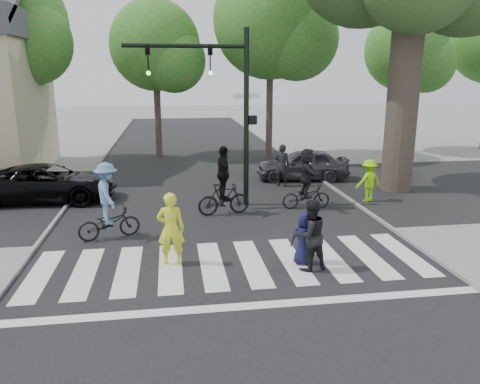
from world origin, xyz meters
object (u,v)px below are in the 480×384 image
at_px(pedestrian_woman, 171,229).
at_px(cyclist_left, 108,206).
at_px(cyclist_right, 306,182).
at_px(car_grey, 302,164).
at_px(car_suv, 48,183).
at_px(traffic_signal, 221,93).
at_px(cyclist_mid, 224,187).
at_px(pedestrian_child, 304,239).
at_px(pedestrian_adult, 310,235).

distance_m(pedestrian_woman, cyclist_left, 2.73).
distance_m(cyclist_right, car_grey, 4.58).
bearing_deg(cyclist_left, car_grey, 41.15).
relative_size(car_suv, car_grey, 1.22).
xyz_separation_m(traffic_signal, car_suv, (-6.21, 1.60, -3.23)).
relative_size(cyclist_right, car_grey, 0.53).
distance_m(car_suv, car_grey, 10.36).
xyz_separation_m(pedestrian_woman, car_suv, (-4.39, 6.57, -0.23)).
height_order(cyclist_right, car_suv, cyclist_right).
distance_m(cyclist_mid, car_suv, 6.68).
xyz_separation_m(pedestrian_child, cyclist_mid, (-1.44, 4.41, 0.29)).
xyz_separation_m(cyclist_mid, car_suv, (-6.14, 2.63, -0.26)).
bearing_deg(cyclist_left, traffic_signal, 38.99).
bearing_deg(pedestrian_child, pedestrian_woman, 0.08).
bearing_deg(car_suv, cyclist_left, -145.82).
bearing_deg(cyclist_left, pedestrian_woman, -50.90).
relative_size(pedestrian_adult, cyclist_mid, 0.76).
xyz_separation_m(pedestrian_adult, car_suv, (-7.61, 7.41, -0.19)).
relative_size(traffic_signal, cyclist_mid, 2.63).
distance_m(pedestrian_woman, car_suv, 7.91).
distance_m(pedestrian_adult, cyclist_right, 5.25).
bearing_deg(pedestrian_child, cyclist_right, -98.68).
distance_m(traffic_signal, cyclist_left, 5.42).
relative_size(pedestrian_woman, cyclist_mid, 0.79).
relative_size(pedestrian_woman, cyclist_left, 0.83).
distance_m(pedestrian_woman, pedestrian_adult, 3.33).
xyz_separation_m(cyclist_mid, cyclist_right, (2.89, 0.28, -0.00)).
distance_m(pedestrian_child, cyclist_mid, 4.65).
relative_size(traffic_signal, pedestrian_woman, 3.31).
xyz_separation_m(pedestrian_child, cyclist_right, (1.44, 4.69, 0.29)).
bearing_deg(traffic_signal, pedestrian_child, -75.82).
bearing_deg(cyclist_mid, pedestrian_adult, -72.79).
distance_m(pedestrian_woman, cyclist_mid, 4.31).
bearing_deg(pedestrian_child, pedestrian_adult, 103.73).
distance_m(traffic_signal, car_suv, 7.17).
relative_size(cyclist_right, car_suv, 0.43).
relative_size(pedestrian_adult, cyclist_left, 0.79).
bearing_deg(cyclist_left, car_suv, 120.96).
bearing_deg(pedestrian_woman, car_grey, -120.09).
bearing_deg(cyclist_left, pedestrian_adult, -30.83).
bearing_deg(pedestrian_child, car_suv, -34.48).
xyz_separation_m(traffic_signal, cyclist_left, (-3.53, -2.86, -2.96)).
relative_size(cyclist_left, car_grey, 0.55).
xyz_separation_m(pedestrian_child, car_grey, (2.57, 9.12, 0.03)).
height_order(car_suv, car_grey, car_grey).
bearing_deg(car_suv, pedestrian_child, -129.67).
distance_m(pedestrian_child, car_suv, 10.35).
bearing_deg(traffic_signal, cyclist_mid, -93.78).
height_order(cyclist_left, car_grey, cyclist_left).
distance_m(pedestrian_adult, car_suv, 10.62).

